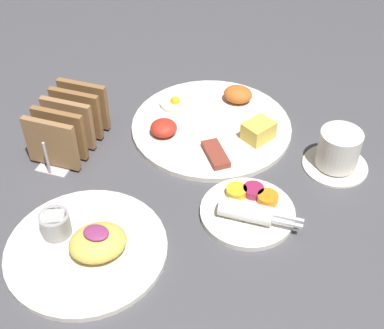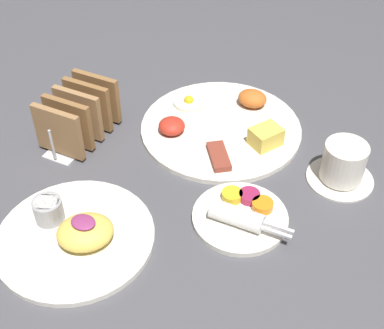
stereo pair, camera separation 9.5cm
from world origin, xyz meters
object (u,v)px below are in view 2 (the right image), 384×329
object	(u,v)px
plate_foreground	(75,233)
coffee_cup	(343,165)
plate_breakfast	(222,126)
plate_condiments	(241,214)
toast_rack	(79,115)

from	to	relation	value
plate_foreground	coffee_cup	world-z (taller)	coffee_cup
plate_breakfast	coffee_cup	size ratio (longest dim) A/B	2.66
plate_condiments	coffee_cup	size ratio (longest dim) A/B	1.45
plate_foreground	toast_rack	xyz separation A→B (m)	(-0.15, 0.23, 0.03)
plate_condiments	plate_breakfast	bearing A→B (deg)	120.91
plate_breakfast	toast_rack	xyz separation A→B (m)	(-0.24, -0.14, 0.04)
plate_foreground	toast_rack	size ratio (longest dim) A/B	1.42
plate_breakfast	plate_condiments	bearing A→B (deg)	-59.09
toast_rack	coffee_cup	distance (m)	0.50
plate_foreground	coffee_cup	xyz separation A→B (m)	(0.35, 0.32, 0.02)
plate_condiments	toast_rack	world-z (taller)	toast_rack
plate_breakfast	toast_rack	world-z (taller)	toast_rack
toast_rack	coffee_cup	bearing A→B (deg)	11.26
toast_rack	coffee_cup	size ratio (longest dim) A/B	1.50
plate_condiments	coffee_cup	world-z (taller)	coffee_cup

